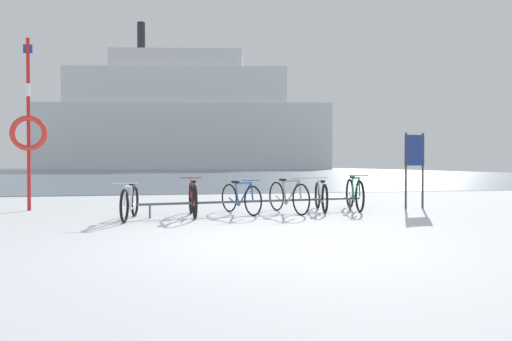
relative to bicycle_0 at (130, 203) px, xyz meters
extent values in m
cube|color=silver|center=(1.95, -4.00, -0.38)|extent=(80.00, 22.00, 0.08)
cube|color=slate|center=(1.95, 62.00, -0.38)|extent=(80.00, 110.00, 0.08)
cube|color=#47474C|center=(1.95, 7.00, -0.36)|extent=(80.00, 0.50, 0.05)
cylinder|color=#4C5156|center=(2.66, 0.50, -0.06)|extent=(5.09, 0.80, 0.05)
cylinder|color=#4C5156|center=(0.38, 0.16, -0.20)|extent=(0.04, 0.04, 0.28)
cylinder|color=#4C5156|center=(4.95, 0.83, -0.20)|extent=(0.04, 0.04, 0.28)
torus|color=black|center=(-0.05, -0.48, -0.02)|extent=(0.12, 0.64, 0.64)
torus|color=black|center=(0.05, 0.49, -0.02)|extent=(0.12, 0.64, 0.64)
cylinder|color=silver|center=(-0.02, -0.17, 0.09)|extent=(0.09, 0.52, 0.53)
cylinder|color=silver|center=(0.02, 0.15, 0.07)|extent=(0.05, 0.18, 0.48)
cylinder|color=silver|center=(-0.01, -0.09, 0.32)|extent=(0.10, 0.64, 0.08)
cylinder|color=silver|center=(0.03, 0.28, -0.09)|extent=(0.08, 0.43, 0.18)
cylinder|color=silver|center=(-0.05, -0.45, 0.16)|extent=(0.05, 0.11, 0.37)
cube|color=black|center=(0.02, 0.22, 0.34)|extent=(0.10, 0.21, 0.05)
cylinder|color=silver|center=(-0.04, -0.41, 0.40)|extent=(0.46, 0.07, 0.02)
torus|color=black|center=(1.23, 0.82, 0.01)|extent=(0.08, 0.69, 0.69)
torus|color=black|center=(1.26, -0.16, 0.01)|extent=(0.08, 0.69, 0.69)
cylinder|color=#B22D2D|center=(1.24, 0.50, 0.13)|extent=(0.06, 0.51, 0.58)
cylinder|color=#B22D2D|center=(1.25, 0.18, 0.11)|extent=(0.04, 0.18, 0.52)
cylinder|color=#B22D2D|center=(1.24, 0.43, 0.38)|extent=(0.06, 0.64, 0.08)
cylinder|color=#B22D2D|center=(1.25, 0.05, -0.07)|extent=(0.05, 0.43, 0.19)
cylinder|color=#B22D2D|center=(1.23, 0.78, 0.21)|extent=(0.04, 0.11, 0.40)
cube|color=black|center=(1.25, 0.11, 0.40)|extent=(0.09, 0.20, 0.05)
cylinder|color=#B22D2D|center=(1.23, 0.74, 0.46)|extent=(0.46, 0.04, 0.02)
torus|color=black|center=(2.49, 0.13, -0.02)|extent=(0.30, 0.60, 0.64)
torus|color=black|center=(2.09, 0.99, -0.02)|extent=(0.30, 0.60, 0.64)
cylinder|color=#3359B2|center=(2.36, 0.41, 0.10)|extent=(0.24, 0.47, 0.55)
cylinder|color=#3359B2|center=(2.23, 0.69, 0.08)|extent=(0.11, 0.18, 0.49)
cylinder|color=#3359B2|center=(2.33, 0.47, 0.34)|extent=(0.29, 0.58, 0.08)
cylinder|color=#3359B2|center=(2.18, 0.81, -0.09)|extent=(0.20, 0.39, 0.18)
cylinder|color=#3359B2|center=(2.47, 0.16, 0.17)|extent=(0.08, 0.11, 0.39)
cube|color=black|center=(2.20, 0.75, 0.36)|extent=(0.16, 0.22, 0.05)
cylinder|color=#3359B2|center=(2.46, 0.19, 0.41)|extent=(0.43, 0.21, 0.02)
torus|color=black|center=(3.51, 0.02, 0.00)|extent=(0.22, 0.67, 0.68)
torus|color=black|center=(3.22, 1.05, 0.00)|extent=(0.22, 0.67, 0.68)
cylinder|color=gray|center=(3.41, 0.36, 0.13)|extent=(0.19, 0.55, 0.58)
cylinder|color=gray|center=(3.32, 0.69, 0.10)|extent=(0.09, 0.20, 0.52)
cylinder|color=gray|center=(3.39, 0.43, 0.38)|extent=(0.22, 0.68, 0.08)
cylinder|color=gray|center=(3.28, 0.83, -0.07)|extent=(0.16, 0.46, 0.19)
cylinder|color=gray|center=(3.50, 0.06, 0.21)|extent=(0.07, 0.12, 0.41)
cube|color=black|center=(3.30, 0.77, 0.40)|extent=(0.13, 0.21, 0.05)
cylinder|color=gray|center=(3.49, 0.10, 0.46)|extent=(0.45, 0.15, 0.02)
torus|color=black|center=(4.32, 1.34, -0.01)|extent=(0.16, 0.66, 0.66)
torus|color=black|center=(4.14, 0.32, -0.01)|extent=(0.16, 0.66, 0.66)
cylinder|color=silver|center=(4.26, 1.01, 0.11)|extent=(0.13, 0.54, 0.55)
cylinder|color=silver|center=(4.21, 0.68, 0.08)|extent=(0.07, 0.19, 0.49)
cylinder|color=silver|center=(4.25, 0.93, 0.35)|extent=(0.15, 0.67, 0.08)
cylinder|color=silver|center=(4.18, 0.54, -0.08)|extent=(0.11, 0.45, 0.18)
cylinder|color=silver|center=(4.32, 1.30, 0.18)|extent=(0.05, 0.12, 0.38)
cube|color=black|center=(4.19, 0.60, 0.36)|extent=(0.11, 0.21, 0.05)
cylinder|color=silver|center=(4.31, 1.26, 0.42)|extent=(0.46, 0.10, 0.02)
torus|color=black|center=(4.98, 0.35, 0.03)|extent=(0.17, 0.73, 0.73)
torus|color=black|center=(5.15, 1.31, 0.03)|extent=(0.17, 0.73, 0.73)
cylinder|color=#2D8C60|center=(5.04, 0.67, 0.16)|extent=(0.12, 0.51, 0.61)
cylinder|color=#2D8C60|center=(5.09, 0.98, 0.13)|extent=(0.07, 0.18, 0.55)
cylinder|color=#2D8C60|center=(5.05, 0.74, 0.43)|extent=(0.14, 0.63, 0.09)
cylinder|color=#2D8C60|center=(5.12, 1.11, -0.06)|extent=(0.11, 0.43, 0.20)
cylinder|color=#2D8C60|center=(4.99, 0.39, 0.24)|extent=(0.05, 0.11, 0.43)
cube|color=black|center=(5.11, 1.05, 0.44)|extent=(0.11, 0.21, 0.05)
cylinder|color=#2D8C60|center=(5.00, 0.43, 0.50)|extent=(0.46, 0.10, 0.02)
cylinder|color=#33383D|center=(6.39, 0.84, 0.59)|extent=(0.05, 0.05, 1.86)
cylinder|color=#33383D|center=(6.88, 0.91, 0.59)|extent=(0.05, 0.05, 1.86)
cube|color=navy|center=(6.64, 0.87, 1.09)|extent=(0.55, 0.12, 0.75)
cylinder|color=red|center=(-2.50, 2.18, 1.68)|extent=(0.08, 0.08, 4.04)
cylinder|color=white|center=(-2.50, 2.18, 2.49)|extent=(0.09, 0.09, 0.30)
torus|color=red|center=(-2.50, 2.18, 1.48)|extent=(0.84, 0.13, 0.84)
cube|color=navy|center=(-2.50, 2.18, 3.46)|extent=(0.20, 0.03, 0.20)
cube|color=white|center=(3.12, 79.42, 6.04)|extent=(57.99, 18.12, 12.76)
cube|color=white|center=(1.71, 79.66, 15.93)|extent=(43.64, 14.45, 7.02)
cube|color=white|center=(1.71, 79.66, 21.22)|extent=(26.46, 10.30, 3.57)
cylinder|color=#26262D|center=(-5.36, 80.85, 25.88)|extent=(1.57, 1.57, 5.74)
camera|label=1|loc=(0.85, -8.90, 0.76)|focal=30.70mm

